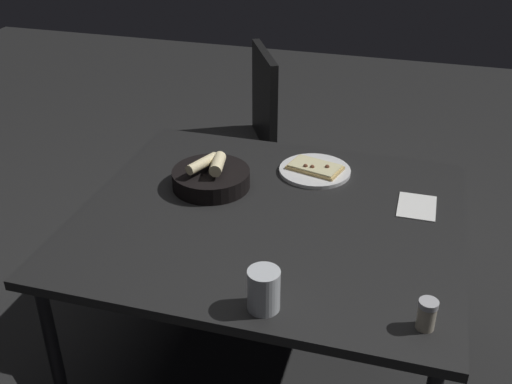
# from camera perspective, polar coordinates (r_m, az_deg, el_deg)

# --- Properties ---
(ground) EXTENTS (8.00, 8.00, 0.00)m
(ground) POSITION_cam_1_polar(r_m,az_deg,el_deg) (2.38, 1.06, -16.61)
(ground) COLOR black
(dining_table) EXTENTS (1.05, 1.20, 0.70)m
(dining_table) POSITION_cam_1_polar(r_m,az_deg,el_deg) (1.96, 1.23, -3.38)
(dining_table) COLOR black
(dining_table) RESTS_ON ground
(pizza_plate) EXTENTS (0.25, 0.25, 0.04)m
(pizza_plate) POSITION_cam_1_polar(r_m,az_deg,el_deg) (2.18, 5.51, 2.08)
(pizza_plate) COLOR white
(pizza_plate) RESTS_ON dining_table
(bread_basket) EXTENTS (0.26, 0.26, 0.12)m
(bread_basket) POSITION_cam_1_polar(r_m,az_deg,el_deg) (2.08, -4.23, 1.35)
(bread_basket) COLOR black
(bread_basket) RESTS_ON dining_table
(beer_glass) EXTENTS (0.08, 0.08, 0.11)m
(beer_glass) POSITION_cam_1_polar(r_m,az_deg,el_deg) (1.54, 0.72, -9.27)
(beer_glass) COLOR silver
(beer_glass) RESTS_ON dining_table
(pepper_shaker) EXTENTS (0.05, 0.05, 0.08)m
(pepper_shaker) POSITION_cam_1_polar(r_m,az_deg,el_deg) (1.55, 15.61, -11.08)
(pepper_shaker) COLOR #BFB299
(pepper_shaker) RESTS_ON dining_table
(napkin) EXTENTS (0.16, 0.12, 0.00)m
(napkin) POSITION_cam_1_polar(r_m,az_deg,el_deg) (2.04, 14.76, -1.31)
(napkin) COLOR white
(napkin) RESTS_ON dining_table
(chair_far) EXTENTS (0.59, 0.59, 0.90)m
(chair_far) POSITION_cam_1_polar(r_m,az_deg,el_deg) (2.94, -1.47, 5.61)
(chair_far) COLOR #2A2A2A
(chair_far) RESTS_ON ground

